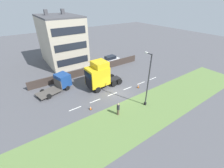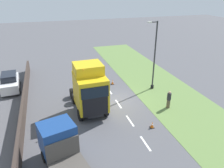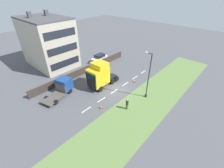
{
  "view_description": "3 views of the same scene",
  "coord_description": "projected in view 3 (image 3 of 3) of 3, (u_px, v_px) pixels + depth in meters",
  "views": [
    {
      "loc": [
        -16.56,
        12.44,
        13.56
      ],
      "look_at": [
        -0.14,
        1.07,
        2.03
      ],
      "focal_mm": 24.0,
      "sensor_mm": 36.0,
      "label": 1
    },
    {
      "loc": [
        6.4,
        19.25,
        10.97
      ],
      "look_at": [
        0.74,
        1.07,
        2.4
      ],
      "focal_mm": 35.0,
      "sensor_mm": 36.0,
      "label": 2
    },
    {
      "loc": [
        -14.09,
        17.18,
        15.59
      ],
      "look_at": [
        -0.43,
        1.98,
        2.25
      ],
      "focal_mm": 24.0,
      "sensor_mm": 36.0,
      "label": 3
    }
  ],
  "objects": [
    {
      "name": "pedestrian",
      "position": [
        127.0,
        104.0,
        22.25
      ],
      "size": [
        0.39,
        0.39,
        1.8
      ],
      "color": "brown",
      "rests_on": "ground"
    },
    {
      "name": "traffic_cone_lead",
      "position": [
        101.0,
        107.0,
        22.69
      ],
      "size": [
        0.36,
        0.36,
        0.58
      ],
      "color": "black",
      "rests_on": "ground"
    },
    {
      "name": "building_block",
      "position": [
        48.0,
        42.0,
        33.12
      ],
      "size": [
        11.7,
        7.89,
        11.51
      ],
      "color": "#B7AD99",
      "rests_on": "ground"
    },
    {
      "name": "lamp_post",
      "position": [
        148.0,
        79.0,
        23.35
      ],
      "size": [
        1.3,
        0.36,
        7.69
      ],
      "color": "black",
      "rests_on": "ground"
    },
    {
      "name": "lane_markings",
      "position": [
        120.0,
        87.0,
        27.55
      ],
      "size": [
        0.16,
        17.8,
        0.0
      ],
      "color": "white",
      "rests_on": "ground"
    },
    {
      "name": "lorry_cab",
      "position": [
        99.0,
        75.0,
        26.54
      ],
      "size": [
        2.86,
        6.39,
        4.89
      ],
      "rotation": [
        0.0,
        0.0,
        0.03
      ],
      "color": "black",
      "rests_on": "ground"
    },
    {
      "name": "flatbed_truck",
      "position": [
        63.0,
        86.0,
        25.42
      ],
      "size": [
        3.57,
        5.95,
        2.61
      ],
      "rotation": [
        0.0,
        0.0,
        3.39
      ],
      "color": "navy",
      "rests_on": "ground"
    },
    {
      "name": "boundary_wall",
      "position": [
        85.0,
        70.0,
        31.75
      ],
      "size": [
        0.25,
        24.0,
        1.46
      ],
      "color": "#382D28",
      "rests_on": "ground"
    },
    {
      "name": "parked_car",
      "position": [
        100.0,
        58.0,
        36.31
      ],
      "size": [
        2.17,
        4.43,
        1.96
      ],
      "rotation": [
        0.0,
        0.0,
        0.07
      ],
      "color": "silver",
      "rests_on": "ground"
    },
    {
      "name": "traffic_cone_trailing",
      "position": [
        134.0,
        81.0,
        28.92
      ],
      "size": [
        0.36,
        0.36,
        0.58
      ],
      "color": "black",
      "rests_on": "ground"
    },
    {
      "name": "grass_verge",
      "position": [
        146.0,
        104.0,
        23.75
      ],
      "size": [
        7.0,
        44.0,
        0.01
      ],
      "color": "#607F42",
      "rests_on": "ground"
    },
    {
      "name": "ground_plane",
      "position": [
        118.0,
        89.0,
        27.11
      ],
      "size": [
        120.0,
        120.0,
        0.0
      ],
      "primitive_type": "plane",
      "color": "#515156",
      "rests_on": "ground"
    }
  ]
}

